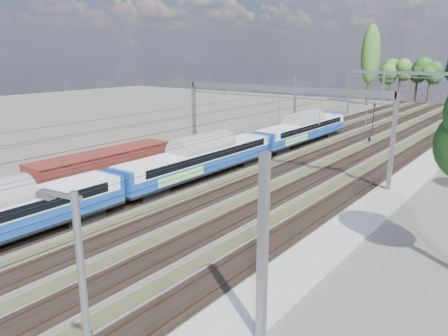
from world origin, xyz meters
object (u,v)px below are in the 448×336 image
Objects in this scene: worker at (370,137)px; signal_near at (374,115)px; freight_boxcar at (104,169)px; emu_train at (199,155)px.

signal_near is (-1.16, 4.37, 2.46)m from worker.
signal_near reaches higher than worker.
freight_boxcar is at bearing 168.71° from worker.
emu_train is 9.09m from freight_boxcar.
emu_train reaches higher than freight_boxcar.
worker is at bearing -86.34° from signal_near.
freight_boxcar is 7.99× the size of worker.
freight_boxcar is at bearing -115.26° from signal_near.
signal_near is at bearing 76.01° from freight_boxcar.
emu_train is 29.66m from worker.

